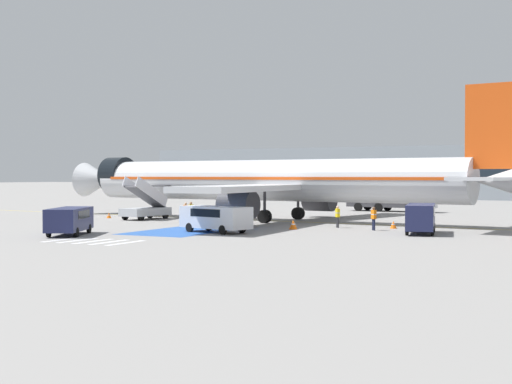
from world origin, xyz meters
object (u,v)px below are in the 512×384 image
at_px(service_van_3, 69,219).
at_px(terminal_building, 364,173).
at_px(traffic_cone_0, 293,225).
at_px(traffic_cone_2, 393,225).
at_px(ground_crew_1, 186,211).
at_px(traffic_cone_1, 109,215).
at_px(boarding_stairs_forward, 146,209).
at_px(airliner, 272,181).
at_px(fuel_tanker, 390,195).
at_px(service_van_1, 421,216).
at_px(service_van_0, 216,217).
at_px(ground_crew_2, 374,217).
at_px(ground_crew_0, 338,215).
at_px(ground_crew_3, 191,211).

distance_m(service_van_3, terminal_building, 88.59).
height_order(traffic_cone_0, traffic_cone_2, traffic_cone_0).
bearing_deg(ground_crew_1, traffic_cone_2, 126.19).
distance_m(traffic_cone_0, traffic_cone_1, 21.66).
bearing_deg(boarding_stairs_forward, airliner, 22.09).
xyz_separation_m(fuel_tanker, terminal_building, (-18.27, 47.66, 2.69)).
height_order(airliner, boarding_stairs_forward, airliner).
bearing_deg(traffic_cone_2, traffic_cone_1, 177.74).
xyz_separation_m(boarding_stairs_forward, traffic_cone_2, (23.23, -1.05, -0.69)).
height_order(airliner, service_van_1, airliner).
bearing_deg(service_van_1, terminal_building, -80.47).
height_order(fuel_tanker, service_van_1, fuel_tanker).
distance_m(service_van_1, terminal_building, 81.87).
height_order(traffic_cone_1, terminal_building, terminal_building).
bearing_deg(service_van_0, ground_crew_2, -37.54).
bearing_deg(service_van_0, ground_crew_0, -20.35).
bearing_deg(traffic_cone_2, service_van_1, -52.79).
distance_m(fuel_tanker, ground_crew_3, 28.15).
xyz_separation_m(boarding_stairs_forward, traffic_cone_0, (16.81, -5.15, -0.63)).
bearing_deg(fuel_tanker, service_van_3, -6.20).
distance_m(airliner, ground_crew_3, 7.89).
xyz_separation_m(ground_crew_0, traffic_cone_1, (-23.42, 2.20, -0.70)).
bearing_deg(traffic_cone_0, service_van_3, -134.82).
relative_size(traffic_cone_1, terminal_building, 0.01).
xyz_separation_m(ground_crew_0, ground_crew_3, (-12.88, -0.33, 0.07)).
distance_m(ground_crew_2, ground_crew_3, 16.16).
height_order(fuel_tanker, ground_crew_2, fuel_tanker).
bearing_deg(traffic_cone_0, ground_crew_1, 160.79).
bearing_deg(service_van_3, service_van_1, 3.71).
xyz_separation_m(fuel_tanker, ground_crew_0, (3.35, -26.15, -0.88)).
xyz_separation_m(airliner, ground_crew_1, (-6.24, -4.24, -2.59)).
xyz_separation_m(airliner, traffic_cone_2, (12.11, -4.31, -3.24)).
xyz_separation_m(airliner, ground_crew_0, (8.09, -5.42, -2.57)).
xyz_separation_m(ground_crew_1, terminal_building, (-7.29, 72.63, 3.58)).
bearing_deg(service_van_0, terminal_building, 27.04).
bearing_deg(service_van_1, service_van_0, 11.18).
bearing_deg(ground_crew_2, traffic_cone_0, 57.27).
xyz_separation_m(fuel_tanker, service_van_1, (10.37, -28.97, -0.63)).
distance_m(boarding_stairs_forward, traffic_cone_0, 17.59).
relative_size(ground_crew_3, terminal_building, 0.02).
bearing_deg(ground_crew_2, airliner, 10.24).
height_order(service_van_1, traffic_cone_1, service_van_1).
height_order(service_van_0, traffic_cone_2, service_van_0).
height_order(service_van_3, traffic_cone_1, service_van_3).
bearing_deg(terminal_building, traffic_cone_2, -70.57).
relative_size(traffic_cone_0, terminal_building, 0.01).
height_order(service_van_1, ground_crew_1, service_van_1).
bearing_deg(traffic_cone_1, service_van_1, -9.37).
bearing_deg(fuel_tanker, traffic_cone_0, 10.02).
xyz_separation_m(airliner, service_van_3, (-5.62, -19.79, -2.42)).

